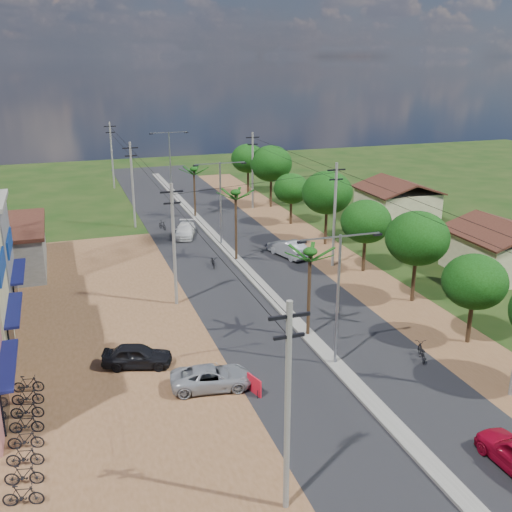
% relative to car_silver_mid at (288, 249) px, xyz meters
% --- Properties ---
extents(ground, '(160.00, 160.00, 0.00)m').
position_rel_car_silver_mid_xyz_m(ground, '(-4.80, -19.58, -0.76)').
color(ground, black).
rests_on(ground, ground).
extents(road, '(12.00, 110.00, 0.04)m').
position_rel_car_silver_mid_xyz_m(road, '(-4.80, -4.58, -0.74)').
color(road, black).
rests_on(road, ground).
extents(median, '(1.00, 90.00, 0.18)m').
position_rel_car_silver_mid_xyz_m(median, '(-4.80, -1.58, -0.67)').
color(median, '#605E56').
rests_on(median, ground).
extents(dirt_lot_west, '(18.00, 46.00, 0.04)m').
position_rel_car_silver_mid_xyz_m(dirt_lot_west, '(-19.80, -11.58, -0.74)').
color(dirt_lot_west, brown).
rests_on(dirt_lot_west, ground).
extents(dirt_shoulder_east, '(5.00, 90.00, 0.03)m').
position_rel_car_silver_mid_xyz_m(dirt_shoulder_east, '(3.70, -4.58, -0.74)').
color(dirt_shoulder_east, brown).
rests_on(dirt_shoulder_east, ground).
extents(house_east_near, '(7.60, 7.50, 4.60)m').
position_rel_car_silver_mid_xyz_m(house_east_near, '(15.20, -9.58, 1.63)').
color(house_east_near, '#989267').
rests_on(house_east_near, ground).
extents(house_east_far, '(7.60, 7.50, 4.60)m').
position_rel_car_silver_mid_xyz_m(house_east_far, '(16.20, 8.42, 1.63)').
color(house_east_far, '#989267').
rests_on(house_east_far, ground).
extents(tree_east_b, '(4.00, 4.00, 5.83)m').
position_rel_car_silver_mid_xyz_m(tree_east_b, '(4.50, -19.58, 3.35)').
color(tree_east_b, black).
rests_on(tree_east_b, ground).
extents(tree_east_c, '(4.60, 4.60, 6.83)m').
position_rel_car_silver_mid_xyz_m(tree_east_c, '(4.90, -12.58, 4.10)').
color(tree_east_c, black).
rests_on(tree_east_c, ground).
extents(tree_east_d, '(4.20, 4.20, 6.13)m').
position_rel_car_silver_mid_xyz_m(tree_east_d, '(4.60, -5.58, 3.58)').
color(tree_east_d, black).
rests_on(tree_east_d, ground).
extents(tree_east_e, '(4.80, 4.80, 7.14)m').
position_rel_car_silver_mid_xyz_m(tree_east_e, '(4.80, 2.42, 4.33)').
color(tree_east_e, black).
rests_on(tree_east_e, ground).
extents(tree_east_f, '(3.80, 3.80, 5.52)m').
position_rel_car_silver_mid_xyz_m(tree_east_f, '(4.40, 10.42, 3.13)').
color(tree_east_f, black).
rests_on(tree_east_f, ground).
extents(tree_east_g, '(5.00, 5.00, 7.38)m').
position_rel_car_silver_mid_xyz_m(tree_east_g, '(5.00, 18.42, 4.48)').
color(tree_east_g, black).
rests_on(tree_east_g, ground).
extents(tree_east_h, '(4.40, 4.40, 6.52)m').
position_rel_car_silver_mid_xyz_m(tree_east_h, '(4.70, 26.42, 3.88)').
color(tree_east_h, black).
rests_on(tree_east_h, ground).
extents(palm_median_near, '(2.00, 2.00, 6.15)m').
position_rel_car_silver_mid_xyz_m(palm_median_near, '(-4.80, -15.58, 4.78)').
color(palm_median_near, black).
rests_on(palm_median_near, ground).
extents(palm_median_mid, '(2.00, 2.00, 6.55)m').
position_rel_car_silver_mid_xyz_m(palm_median_mid, '(-4.80, 0.42, 5.14)').
color(palm_median_mid, black).
rests_on(palm_median_mid, ground).
extents(palm_median_far, '(2.00, 2.00, 5.85)m').
position_rel_car_silver_mid_xyz_m(palm_median_far, '(-4.80, 16.42, 4.50)').
color(palm_median_far, black).
rests_on(palm_median_far, ground).
extents(streetlight_near, '(5.10, 0.18, 8.00)m').
position_rel_car_silver_mid_xyz_m(streetlight_near, '(-4.80, -19.58, 4.03)').
color(streetlight_near, gray).
rests_on(streetlight_near, ground).
extents(streetlight_mid, '(5.10, 0.18, 8.00)m').
position_rel_car_silver_mid_xyz_m(streetlight_mid, '(-4.80, 5.42, 4.03)').
color(streetlight_mid, gray).
rests_on(streetlight_mid, ground).
extents(streetlight_far, '(5.10, 0.18, 8.00)m').
position_rel_car_silver_mid_xyz_m(streetlight_far, '(-4.80, 30.42, 4.03)').
color(streetlight_far, gray).
rests_on(streetlight_far, ground).
extents(utility_pole_w_a, '(1.60, 0.24, 9.00)m').
position_rel_car_silver_mid_xyz_m(utility_pole_w_a, '(-11.80, -29.58, 4.00)').
color(utility_pole_w_a, '#605E56').
rests_on(utility_pole_w_a, ground).
extents(utility_pole_w_b, '(1.60, 0.24, 9.00)m').
position_rel_car_silver_mid_xyz_m(utility_pole_w_b, '(-11.80, -7.58, 4.00)').
color(utility_pole_w_b, '#605E56').
rests_on(utility_pole_w_b, ground).
extents(utility_pole_w_c, '(1.60, 0.24, 9.00)m').
position_rel_car_silver_mid_xyz_m(utility_pole_w_c, '(-11.80, 14.42, 4.00)').
color(utility_pole_w_c, '#605E56').
rests_on(utility_pole_w_c, ground).
extents(utility_pole_w_d, '(1.60, 0.24, 9.00)m').
position_rel_car_silver_mid_xyz_m(utility_pole_w_d, '(-11.80, 35.42, 4.00)').
color(utility_pole_w_d, '#605E56').
rests_on(utility_pole_w_d, ground).
extents(utility_pole_e_b, '(1.60, 0.24, 9.00)m').
position_rel_car_silver_mid_xyz_m(utility_pole_e_b, '(2.70, -3.58, 4.00)').
color(utility_pole_e_b, '#605E56').
rests_on(utility_pole_e_b, ground).
extents(utility_pole_e_c, '(1.60, 0.24, 9.00)m').
position_rel_car_silver_mid_xyz_m(utility_pole_e_c, '(2.70, 18.42, 4.00)').
color(utility_pole_e_c, '#605E56').
rests_on(utility_pole_e_c, ground).
extents(car_silver_mid, '(2.77, 4.87, 1.52)m').
position_rel_car_silver_mid_xyz_m(car_silver_mid, '(0.00, 0.00, 0.00)').
color(car_silver_mid, '#93969A').
rests_on(car_silver_mid, ground).
extents(car_white_far, '(3.14, 4.81, 1.30)m').
position_rel_car_silver_mid_xyz_m(car_white_far, '(-7.52, 9.19, -0.11)').
color(car_white_far, silver).
rests_on(car_white_far, ground).
extents(car_parked_silver, '(4.76, 2.69, 1.25)m').
position_rel_car_silver_mid_xyz_m(car_parked_silver, '(-12.30, -19.79, -0.13)').
color(car_parked_silver, '#93969A').
rests_on(car_parked_silver, ground).
extents(car_parked_dark, '(4.32, 2.71, 1.37)m').
position_rel_car_silver_mid_xyz_m(car_parked_dark, '(-15.82, -16.08, -0.07)').
color(car_parked_dark, black).
rests_on(car_parked_dark, ground).
extents(moto_rider_east, '(1.33, 2.00, 0.99)m').
position_rel_car_silver_mid_xyz_m(moto_rider_east, '(0.40, -20.63, -0.26)').
color(moto_rider_east, black).
rests_on(moto_rider_east, ground).
extents(moto_rider_west_a, '(0.91, 1.93, 0.98)m').
position_rel_car_silver_mid_xyz_m(moto_rider_west_a, '(-7.17, -0.54, -0.27)').
color(moto_rider_west_a, black).
rests_on(moto_rider_west_a, ground).
extents(moto_rider_west_b, '(0.88, 1.63, 0.94)m').
position_rel_car_silver_mid_xyz_m(moto_rider_west_b, '(-9.22, 12.53, -0.29)').
color(moto_rider_west_b, black).
rests_on(moto_rider_west_b, ground).
extents(roadside_sign, '(0.44, 1.21, 1.03)m').
position_rel_car_silver_mid_xyz_m(roadside_sign, '(-10.30, -21.09, -0.25)').
color(roadside_sign, red).
rests_on(roadside_sign, ground).
extents(parked_scooter_row, '(1.73, 9.91, 1.00)m').
position_rel_car_silver_mid_xyz_m(parked_scooter_row, '(-21.80, -21.60, -0.26)').
color(parked_scooter_row, black).
rests_on(parked_scooter_row, ground).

